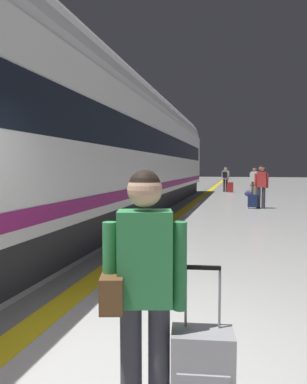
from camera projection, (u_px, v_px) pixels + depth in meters
name	position (u px, v px, depth m)	size (l,w,h in m)	color
ground_plane	(93.00, 373.00, 2.79)	(120.00, 120.00, 0.00)	silver
safety_line_strip	(181.00, 212.00, 12.70)	(0.36, 80.00, 0.01)	yellow
tactile_edge_band	(173.00, 212.00, 12.77)	(0.57, 80.00, 0.01)	slate
high_speed_train	(106.00, 140.00, 10.89)	(2.94, 28.45, 4.97)	#38383D
traveller_foreground	(142.00, 283.00, 2.12)	(0.53, 0.36, 1.64)	#383842
rolling_suitcase_foreground	(202.00, 378.00, 2.13)	(0.41, 0.29, 1.04)	#9E9EA3
passenger_near	(261.00, 183.00, 13.92)	(0.54, 0.23, 1.75)	#383842
suitcase_near	(253.00, 201.00, 13.95)	(0.41, 0.29, 0.96)	#19234C
passenger_mid	(254.00, 179.00, 20.03)	(0.51, 0.27, 1.68)	brown
duffel_bag_mid	(248.00, 194.00, 19.94)	(0.44, 0.26, 0.36)	navy
passenger_far	(225.00, 177.00, 23.40)	(0.51, 0.41, 1.72)	#383842
suitcase_far	(230.00, 187.00, 23.11)	(0.41, 0.29, 1.06)	#A51E1E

